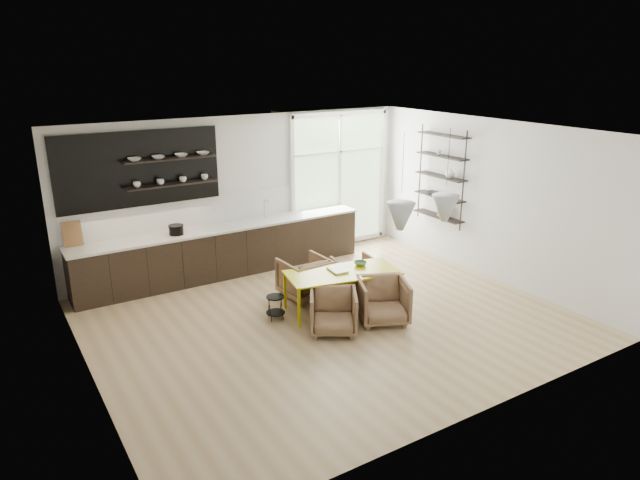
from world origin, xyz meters
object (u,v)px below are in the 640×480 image
Objects in this scene: armchair_back_left at (305,277)px; armchair_back_right at (355,275)px; armchair_front_left at (333,312)px; wire_stool at (275,304)px; dining_table at (342,274)px; armchair_front_right at (383,301)px.

armchair_back_left is 0.88m from armchair_back_right.
wire_stool is (-0.53, 0.84, -0.08)m from armchair_front_left.
armchair_back_right reaches higher than wire_stool.
armchair_front_right is (0.29, -0.69, -0.27)m from dining_table.
armchair_back_left is 1.10× the size of armchair_back_right.
armchair_back_left is at bearing 134.33° from armchair_front_right.
dining_table is 0.85m from armchair_back_left.
armchair_front_left reaches higher than wire_stool.
dining_table is at bearing 47.78° from armchair_back_right.
dining_table reaches higher than wire_stool.
dining_table is at bearing 105.05° from armchair_back_left.
armchair_back_left reaches higher than wire_stool.
wire_stool is at bearing 177.65° from dining_table.
armchair_front_right is at bearing 23.53° from armchair_front_left.
wire_stool is (-0.83, -0.51, -0.10)m from armchair_back_left.
armchair_back_right is 1.19m from armchair_front_right.
armchair_front_right is 1.98× the size of wire_stool.
dining_table is 1.17m from wire_stool.
dining_table is 2.75× the size of armchair_back_right.
dining_table reaches higher than armchair_back_right.
armchair_back_left is 1.09× the size of armchair_front_left.
armchair_back_left is 1.38m from armchair_front_left.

